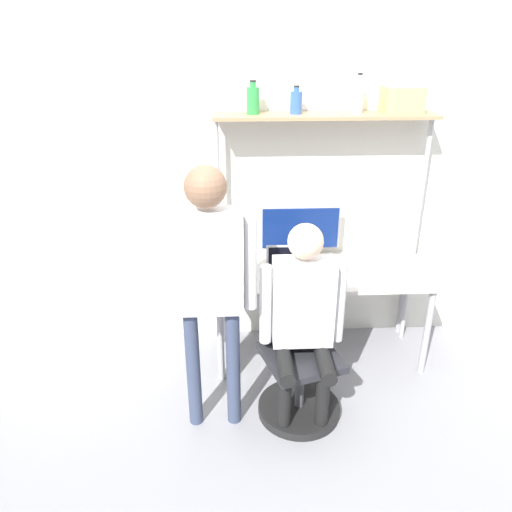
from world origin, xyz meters
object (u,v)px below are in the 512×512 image
Objects in this scene: bottle_clear at (359,96)px; monitor at (300,231)px; bottle_blue at (296,102)px; person_seated at (303,311)px; cell_phone at (316,279)px; person_standing at (209,271)px; laptop at (286,268)px; storage_box at (402,100)px; office_chair at (298,374)px; bottle_green at (253,100)px.

monitor is at bearing 179.23° from bottle_clear.
bottle_blue is 0.70× the size of bottle_clear.
bottle_blue is at bearing 88.57° from person_seated.
person_standing is at bearing -141.41° from cell_phone.
laptop is 1.43m from storage_box.
cell_phone is at bearing -17.09° from laptop.
bottle_blue reaches higher than office_chair.
bottle_blue is at bearing 112.96° from cell_phone.
person_standing reaches higher than cell_phone.
bottle_green is at bearing -180.00° from bottle_clear.
laptop is 1.07× the size of storage_box.
person_seated is (0.01, -0.05, 0.52)m from office_chair.
monitor is 3.22× the size of bottle_blue.
bottle_green reaches higher than office_chair.
bottle_green reaches higher than cell_phone.
person_standing is 1.62m from bottle_clear.
person_seated is (-0.16, -0.54, 0.06)m from cell_phone.
monitor is 0.65× the size of office_chair.
laptop is 1.28× the size of bottle_green.
bottle_green is at bearing 180.00° from storage_box.
bottle_green is 0.84× the size of bottle_clear.
laptop is at bearing 162.91° from cell_phone.
laptop is 0.61m from person_seated.
bottle_clear is at bearing 42.07° from person_standing.
laptop is at bearing 94.42° from person_seated.
bottle_blue is 0.74m from storage_box.
office_chair is 2.02m from storage_box.
bottle_blue reaches higher than person_standing.
bottle_clear is at bearing 28.56° from laptop.
storage_box is (1.03, 0.00, -0.01)m from bottle_green.
office_chair is at bearing 104.58° from person_seated.
person_standing is at bearing -125.27° from monitor.
bottle_clear is at bearing 60.79° from office_chair.
bottle_clear is (0.47, 0.83, 1.70)m from office_chair.
monitor is 2.26× the size of storage_box.
storage_box reaches higher than laptop.
laptop is 1.17m from bottle_blue.
bottle_blue is 0.70× the size of storage_box.
laptop is 0.90m from person_standing.
bottle_clear reaches higher than person_seated.
cell_phone is (0.21, -0.07, -0.06)m from laptop.
bottle_green is at bearing 72.22° from person_standing.
storage_box is (0.59, 0.34, 1.20)m from cell_phone.
person_seated is at bearing -72.62° from bottle_green.
person_seated is 6.13× the size of bottle_green.
laptop is 0.16× the size of person_standing.
monitor is 0.44× the size of person_seated.
laptop is 0.31× the size of office_chair.
cell_phone is (0.08, -0.34, -0.24)m from monitor.
bottle_clear reaches higher than monitor.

